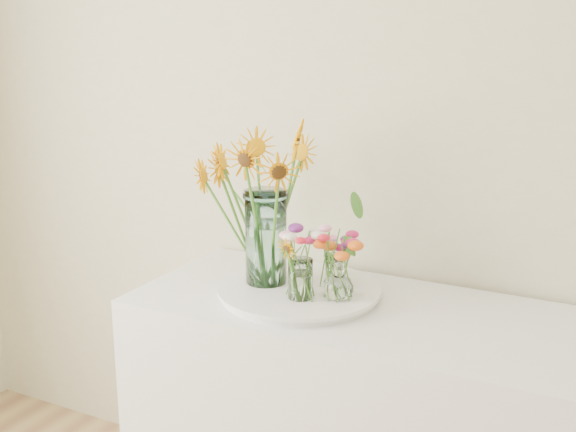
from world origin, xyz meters
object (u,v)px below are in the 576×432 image
at_px(small_vase_a, 300,280).
at_px(small_vase_c, 335,271).
at_px(tray, 299,293).
at_px(mason_jar, 266,238).
at_px(small_vase_b, 339,279).

xyz_separation_m(small_vase_a, small_vase_c, (0.05, 0.14, -0.01)).
xyz_separation_m(tray, mason_jar, (-0.11, -0.00, 0.16)).
relative_size(tray, mason_jar, 1.59).
distance_m(small_vase_b, small_vase_c, 0.11).
bearing_deg(small_vase_c, tray, -143.03).
height_order(tray, small_vase_b, small_vase_b).
distance_m(mason_jar, small_vase_c, 0.23).
bearing_deg(small_vase_c, small_vase_b, -60.28).
bearing_deg(small_vase_a, tray, 118.57).
height_order(tray, small_vase_a, small_vase_a).
bearing_deg(small_vase_c, mason_jar, -161.23).
bearing_deg(small_vase_a, small_vase_b, 27.78).
xyz_separation_m(tray, small_vase_c, (0.09, 0.07, 0.06)).
relative_size(tray, small_vase_a, 3.82).
height_order(mason_jar, small_vase_a, mason_jar).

